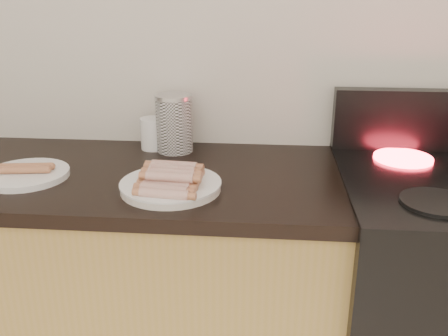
# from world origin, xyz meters

# --- Properties ---
(wall_back) EXTENTS (4.00, 0.04, 2.60)m
(wall_back) POSITION_xyz_m (0.00, 2.00, 1.30)
(wall_back) COLOR silver
(wall_back) RESTS_ON ground
(cabinet_base) EXTENTS (2.20, 0.59, 0.86)m
(cabinet_base) POSITION_xyz_m (-0.70, 1.69, 0.43)
(cabinet_base) COLOR olive
(cabinet_base) RESTS_ON floor
(burner_near_left) EXTENTS (0.18, 0.18, 0.01)m
(burner_near_left) POSITION_xyz_m (0.61, 1.51, 0.92)
(burner_near_left) COLOR black
(burner_near_left) RESTS_ON stove
(burner_far_left) EXTENTS (0.18, 0.18, 0.01)m
(burner_far_left) POSITION_xyz_m (0.61, 1.84, 0.92)
(burner_far_left) COLOR #FF1E2D
(burner_far_left) RESTS_ON stove
(main_plate) EXTENTS (0.29, 0.29, 0.02)m
(main_plate) POSITION_xyz_m (-0.08, 1.56, 0.91)
(main_plate) COLOR silver
(main_plate) RESTS_ON counter_slab
(side_plate) EXTENTS (0.32, 0.32, 0.02)m
(side_plate) POSITION_xyz_m (-0.51, 1.62, 0.91)
(side_plate) COLOR white
(side_plate) RESTS_ON counter_slab
(hotdog_pile) EXTENTS (0.13, 0.25, 0.05)m
(hotdog_pile) POSITION_xyz_m (-0.08, 1.56, 0.94)
(hotdog_pile) COLOR maroon
(hotdog_pile) RESTS_ON main_plate
(plain_sausages) EXTENTS (0.14, 0.07, 0.02)m
(plain_sausages) POSITION_xyz_m (-0.51, 1.62, 0.93)
(plain_sausages) COLOR #BD6740
(plain_sausages) RESTS_ON side_plate
(canister) EXTENTS (0.12, 0.12, 0.19)m
(canister) POSITION_xyz_m (-0.13, 1.90, 1.00)
(canister) COLOR silver
(canister) RESTS_ON counter_slab
(mug) EXTENTS (0.10, 0.10, 0.11)m
(mug) POSITION_xyz_m (-0.20, 1.92, 0.95)
(mug) COLOR white
(mug) RESTS_ON counter_slab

